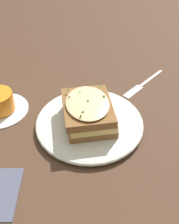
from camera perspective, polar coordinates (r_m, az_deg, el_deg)
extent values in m
plane|color=#473021|center=(0.66, 0.42, -3.50)|extent=(2.40, 2.40, 0.00)
cylinder|color=silver|center=(0.66, 0.00, -2.46)|extent=(0.25, 0.25, 0.02)
torus|color=silver|center=(0.66, 0.00, -2.25)|extent=(0.27, 0.27, 0.01)
cube|color=brown|center=(0.65, 0.00, -1.31)|extent=(0.17, 0.18, 0.02)
cube|color=#E0C16B|center=(0.63, 0.00, -0.01)|extent=(0.17, 0.18, 0.02)
cube|color=brown|center=(0.62, -0.45, 1.03)|extent=(0.17, 0.18, 0.02)
ellipsoid|color=beige|center=(0.61, -0.46, 2.06)|extent=(0.15, 0.16, 0.01)
cube|color=#2D6028|center=(0.64, -4.74, 4.87)|extent=(0.00, 0.01, 0.00)
cube|color=#2D6028|center=(0.56, -1.89, -0.78)|extent=(0.00, 0.01, 0.00)
cube|color=#2D6028|center=(0.62, -4.34, 3.52)|extent=(0.01, 0.01, 0.00)
cube|color=#2D6028|center=(0.60, -0.42, 2.35)|extent=(0.01, 0.01, 0.00)
cube|color=#2D6028|center=(0.57, -1.43, 0.10)|extent=(0.01, 0.00, 0.00)
cube|color=#2D6028|center=(0.65, 2.50, 5.63)|extent=(0.00, 0.01, 0.00)
cube|color=#2D6028|center=(0.63, -2.11, 4.36)|extent=(0.00, 0.00, 0.00)
cube|color=#2D6028|center=(0.62, 3.19, 3.47)|extent=(0.01, 0.00, 0.00)
cylinder|color=white|center=(0.74, -18.74, 0.50)|extent=(0.15, 0.15, 0.01)
cube|color=silver|center=(0.85, 13.29, 7.26)|extent=(0.05, 0.11, 0.00)
cube|color=silver|center=(0.78, 9.48, 4.46)|extent=(0.05, 0.08, 0.00)
cube|color=#333335|center=(0.77, 9.35, 4.00)|extent=(0.02, 0.04, 0.00)
cube|color=#333335|center=(0.77, 9.02, 4.17)|extent=(0.02, 0.04, 0.00)
cube|color=#333335|center=(0.77, 8.69, 4.35)|extent=(0.02, 0.04, 0.00)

